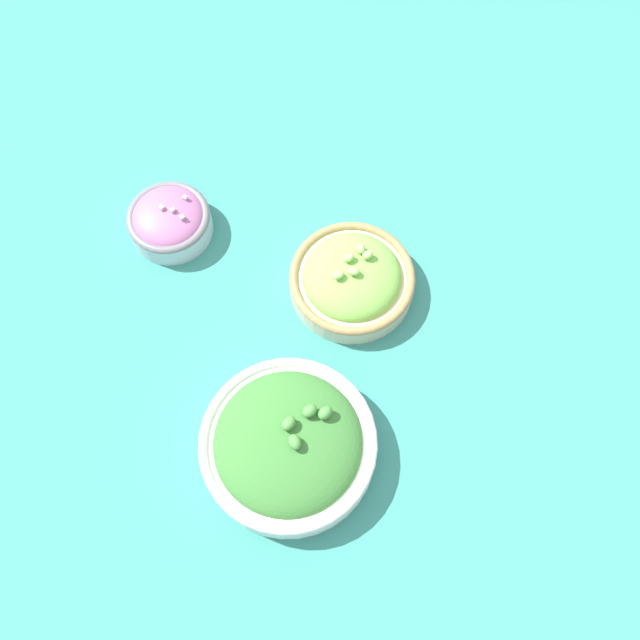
% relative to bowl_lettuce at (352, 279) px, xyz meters
% --- Properties ---
extents(ground_plane, '(3.00, 3.00, 0.00)m').
position_rel_bowl_lettuce_xyz_m(ground_plane, '(0.05, -0.06, -0.03)').
color(ground_plane, '#337F75').
extents(bowl_lettuce, '(0.17, 0.17, 0.07)m').
position_rel_bowl_lettuce_xyz_m(bowl_lettuce, '(0.00, 0.00, 0.00)').
color(bowl_lettuce, beige).
rests_on(bowl_lettuce, ground_plane).
extents(bowl_broccoli, '(0.22, 0.22, 0.08)m').
position_rel_bowl_lettuce_xyz_m(bowl_broccoli, '(0.19, -0.15, 0.01)').
color(bowl_broccoli, white).
rests_on(bowl_broccoli, ground_plane).
extents(bowl_red_onion, '(0.12, 0.12, 0.06)m').
position_rel_bowl_lettuce_xyz_m(bowl_red_onion, '(-0.17, -0.21, 0.00)').
color(bowl_red_onion, '#B2C1CC').
rests_on(bowl_red_onion, ground_plane).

